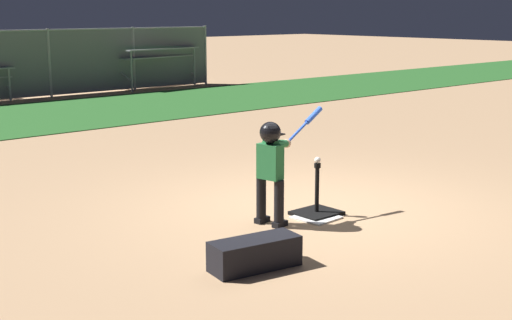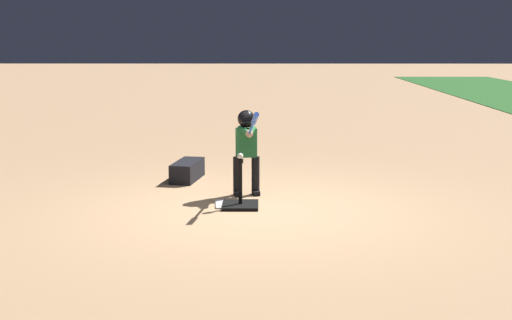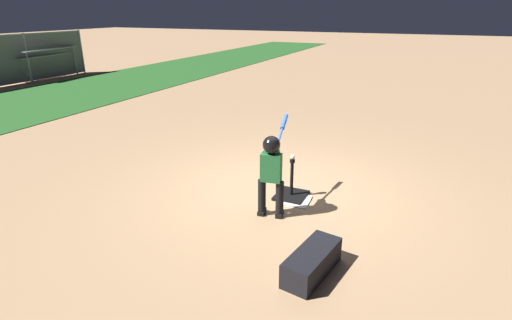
# 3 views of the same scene
# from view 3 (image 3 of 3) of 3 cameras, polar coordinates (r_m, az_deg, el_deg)

# --- Properties ---
(ground_plane) EXTENTS (90.00, 90.00, 0.00)m
(ground_plane) POSITION_cam_3_polar(r_m,az_deg,el_deg) (6.34, 3.99, -4.24)
(ground_plane) COLOR tan
(home_plate) EXTENTS (0.47, 0.47, 0.02)m
(home_plate) POSITION_cam_3_polar(r_m,az_deg,el_deg) (6.00, 5.57, -5.73)
(home_plate) COLOR white
(home_plate) RESTS_ON ground_plane
(batting_tee) EXTENTS (0.50, 0.45, 0.61)m
(batting_tee) POSITION_cam_3_polar(r_m,az_deg,el_deg) (6.09, 5.06, -4.66)
(batting_tee) COLOR black
(batting_tee) RESTS_ON ground_plane
(batter_child) EXTENTS (1.05, 0.37, 1.22)m
(batter_child) POSITION_cam_3_polar(r_m,az_deg,el_deg) (5.30, 2.28, -0.75)
(batter_child) COLOR black
(batter_child) RESTS_ON ground_plane
(baseball) EXTENTS (0.07, 0.07, 0.07)m
(baseball) POSITION_cam_3_polar(r_m,az_deg,el_deg) (5.87, 5.23, 0.43)
(baseball) COLOR white
(baseball) RESTS_ON batting_tee
(bleachers_right_center) EXTENTS (3.01, 2.68, 1.23)m
(bleachers_right_center) POSITION_cam_3_polar(r_m,az_deg,el_deg) (19.16, -29.24, 12.00)
(bleachers_right_center) COLOR #93969E
(bleachers_right_center) RESTS_ON ground_plane
(equipment_bag) EXTENTS (0.88, 0.46, 0.28)m
(equipment_bag) POSITION_cam_3_polar(r_m,az_deg,el_deg) (4.45, 8.00, -14.23)
(equipment_bag) COLOR black
(equipment_bag) RESTS_ON ground_plane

